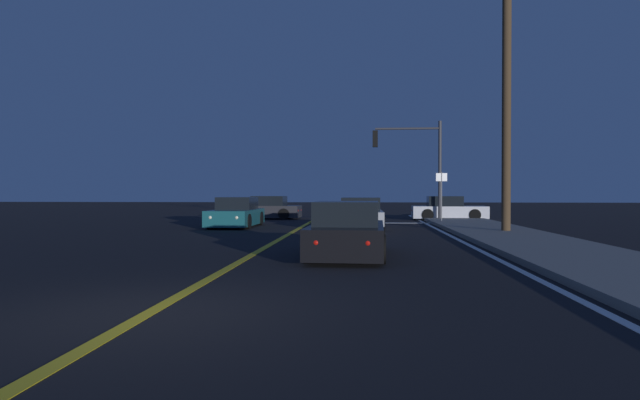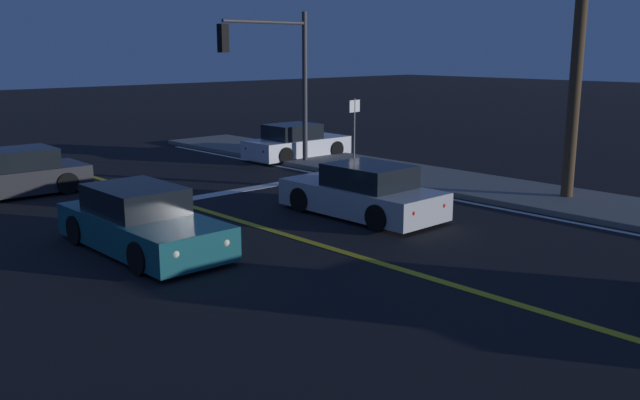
{
  "view_description": "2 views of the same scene",
  "coord_description": "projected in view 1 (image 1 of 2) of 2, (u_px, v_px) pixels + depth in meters",
  "views": [
    {
      "loc": [
        2.75,
        -7.04,
        1.56
      ],
      "look_at": [
        0.54,
        21.56,
        1.16
      ],
      "focal_mm": 31.34,
      "sensor_mm": 36.0,
      "label": 1
    },
    {
      "loc": [
        -9.71,
        5.0,
        4.14
      ],
      "look_at": [
        1.35,
        16.9,
        0.57
      ],
      "focal_mm": 38.55,
      "sensor_mm": 36.0,
      "label": 2
    }
  ],
  "objects": [
    {
      "name": "lane_line_edge_right",
      "position": [
        459.0,
        240.0,
        18.21
      ],
      "size": [
        0.16,
        38.93,
        0.01
      ],
      "primitive_type": "cube",
      "color": "white",
      "rests_on": "ground"
    },
    {
      "name": "utility_pole_right",
      "position": [
        507.0,
        87.0,
        20.51
      ],
      "size": [
        1.86,
        0.33,
        10.49
      ],
      "color": "#4C3823",
      "rests_on": "ground"
    },
    {
      "name": "ground_plane",
      "position": [
        151.0,
        312.0,
        7.25
      ],
      "size": [
        160.0,
        160.0,
        0.0
      ],
      "primitive_type": "plane",
      "color": "black"
    },
    {
      "name": "street_sign_corner",
      "position": [
        441.0,
        189.0,
        27.55
      ],
      "size": [
        0.56,
        0.11,
        2.56
      ],
      "color": "slate",
      "rests_on": "ground"
    },
    {
      "name": "car_far_approaching_teal",
      "position": [
        236.0,
        214.0,
        25.2
      ],
      "size": [
        1.9,
        4.55,
        1.34
      ],
      "rotation": [
        0.0,
        0.0,
        3.14
      ],
      "color": "#195960",
      "rests_on": "ground"
    },
    {
      "name": "traffic_signal_near_right",
      "position": [
        415.0,
        154.0,
        30.4
      ],
      "size": [
        3.74,
        0.28,
        5.44
      ],
      "rotation": [
        0.0,
        0.0,
        3.14
      ],
      "color": "#38383D",
      "rests_on": "ground"
    },
    {
      "name": "lane_line_center",
      "position": [
        281.0,
        239.0,
        18.66
      ],
      "size": [
        0.2,
        38.93,
        0.01
      ],
      "primitive_type": "cube",
      "color": "gold",
      "rests_on": "ground"
    },
    {
      "name": "car_parked_curb_silver",
      "position": [
        361.0,
        215.0,
        23.68
      ],
      "size": [
        1.96,
        4.38,
        1.34
      ],
      "rotation": [
        0.0,
        0.0,
        0.01
      ],
      "color": "#B2B5BA",
      "rests_on": "ground"
    },
    {
      "name": "car_side_waiting_black",
      "position": [
        347.0,
        233.0,
        13.5
      ],
      "size": [
        1.92,
        4.35,
        1.34
      ],
      "rotation": [
        0.0,
        0.0,
        -0.03
      ],
      "color": "black",
      "rests_on": "ground"
    },
    {
      "name": "car_following_oncoming_white",
      "position": [
        448.0,
        210.0,
        31.5
      ],
      "size": [
        4.19,
        1.91,
        1.34
      ],
      "rotation": [
        0.0,
        0.0,
        -1.59
      ],
      "color": "silver",
      "rests_on": "ground"
    },
    {
      "name": "sidewalk_right",
      "position": [
        517.0,
        238.0,
        18.07
      ],
      "size": [
        3.2,
        41.21,
        0.15
      ],
      "primitive_type": "cube",
      "color": "slate",
      "rests_on": "ground"
    },
    {
      "name": "stop_bar",
      "position": [
        369.0,
        223.0,
        28.35
      ],
      "size": [
        6.11,
        0.5,
        0.01
      ],
      "primitive_type": "cube",
      "color": "white",
      "rests_on": "ground"
    },
    {
      "name": "car_lead_oncoming_charcoal",
      "position": [
        266.0,
        209.0,
        32.71
      ],
      "size": [
        4.2,
        2.06,
        1.34
      ],
      "rotation": [
        0.0,
        0.0,
        1.54
      ],
      "color": "#2D2D33",
      "rests_on": "ground"
    }
  ]
}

